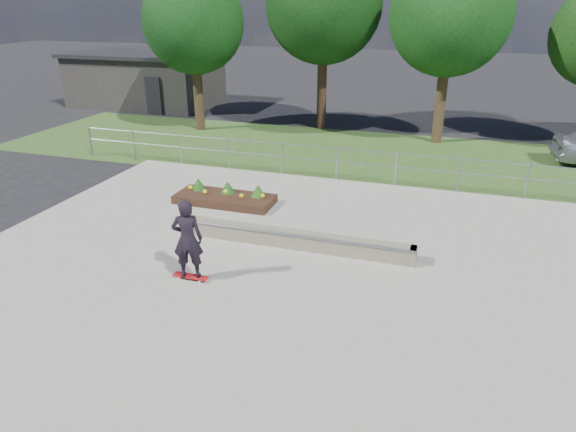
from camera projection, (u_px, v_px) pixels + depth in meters
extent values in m
plane|color=black|center=(258.00, 287.00, 11.19)|extent=(120.00, 120.00, 0.00)
cube|color=#2D4B1E|center=(356.00, 154.00, 20.83)|extent=(30.00, 8.00, 0.02)
cube|color=gray|center=(258.00, 285.00, 11.18)|extent=(15.00, 15.00, 0.06)
cylinder|color=gray|center=(91.00, 141.00, 20.38)|extent=(0.06, 0.06, 1.20)
cylinder|color=gray|center=(134.00, 145.00, 19.81)|extent=(0.06, 0.06, 1.20)
cylinder|color=gray|center=(180.00, 150.00, 19.24)|extent=(0.06, 0.06, 1.20)
cylinder|color=gray|center=(229.00, 154.00, 18.67)|extent=(0.06, 0.06, 1.20)
cylinder|color=gray|center=(281.00, 159.00, 18.10)|extent=(0.06, 0.06, 1.20)
cylinder|color=gray|center=(337.00, 164.00, 17.53)|extent=(0.06, 0.06, 1.20)
cylinder|color=#9A9EA3|center=(396.00, 170.00, 16.96)|extent=(0.06, 0.06, 1.20)
cylinder|color=gray|center=(459.00, 176.00, 16.39)|extent=(0.06, 0.06, 1.20)
cylinder|color=gray|center=(527.00, 182.00, 15.82)|extent=(0.06, 0.06, 1.20)
cylinder|color=#93969B|center=(337.00, 149.00, 17.32)|extent=(20.00, 0.04, 0.04)
cylinder|color=#95979E|center=(337.00, 161.00, 17.49)|extent=(20.00, 0.04, 0.04)
cube|color=#292724|center=(147.00, 80.00, 30.42)|extent=(8.00, 5.00, 2.80)
cube|color=black|center=(144.00, 54.00, 29.84)|extent=(8.40, 5.40, 0.20)
cube|color=black|center=(154.00, 96.00, 27.77)|extent=(0.90, 0.10, 2.00)
cylinder|color=#302113|center=(199.00, 99.00, 24.30)|extent=(0.44, 0.44, 2.93)
sphere|color=black|center=(193.00, 22.00, 22.98)|extent=(4.55, 4.55, 4.55)
cylinder|color=black|center=(322.00, 94.00, 24.40)|extent=(0.44, 0.44, 3.38)
sphere|color=black|center=(324.00, 4.00, 22.88)|extent=(5.25, 5.25, 5.25)
cylinder|color=#352415|center=(440.00, 106.00, 22.00)|extent=(0.44, 0.44, 3.15)
sphere|color=black|center=(450.00, 15.00, 20.58)|extent=(4.90, 4.90, 4.90)
cube|color=#6B5F4F|center=(294.00, 239.00, 12.80)|extent=(6.00, 0.40, 0.40)
cylinder|color=#92959A|center=(292.00, 235.00, 12.55)|extent=(6.00, 0.06, 0.06)
cube|color=brown|center=(190.00, 225.00, 13.62)|extent=(0.15, 0.42, 0.40)
cube|color=#6B5F4F|center=(413.00, 256.00, 11.97)|extent=(0.15, 0.42, 0.40)
cube|color=black|center=(225.00, 199.00, 15.62)|extent=(3.00, 1.20, 0.25)
sphere|color=yellow|center=(191.00, 188.00, 15.97)|extent=(0.14, 0.14, 0.14)
sphere|color=yellow|center=(205.00, 192.00, 15.62)|extent=(0.14, 0.14, 0.14)
sphere|color=yellow|center=(226.00, 192.00, 15.63)|extent=(0.14, 0.14, 0.14)
sphere|color=yellow|center=(241.00, 196.00, 15.28)|extent=(0.14, 0.14, 0.14)
sphere|color=yellow|center=(263.00, 196.00, 15.29)|extent=(0.14, 0.14, 0.14)
cone|color=#184714|center=(198.00, 184.00, 16.01)|extent=(0.44, 0.44, 0.36)
cone|color=#154915|center=(228.00, 187.00, 15.72)|extent=(0.44, 0.44, 0.36)
cone|color=#1C4B15|center=(258.00, 190.00, 15.44)|extent=(0.44, 0.44, 0.36)
cylinder|color=white|center=(178.00, 278.00, 11.36)|extent=(0.05, 0.03, 0.05)
cylinder|color=silver|center=(182.00, 274.00, 11.52)|extent=(0.05, 0.03, 0.05)
cylinder|color=white|center=(199.00, 282.00, 11.21)|extent=(0.05, 0.03, 0.05)
cylinder|color=white|center=(203.00, 278.00, 11.37)|extent=(0.05, 0.03, 0.05)
cylinder|color=#A9A8AE|center=(180.00, 275.00, 11.43)|extent=(0.02, 0.18, 0.02)
cylinder|color=#97979C|center=(201.00, 279.00, 11.28)|extent=(0.02, 0.18, 0.02)
cube|color=maroon|center=(191.00, 276.00, 11.35)|extent=(0.80, 0.21, 0.02)
imported|color=black|center=(187.00, 239.00, 11.00)|extent=(0.76, 0.61, 1.80)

